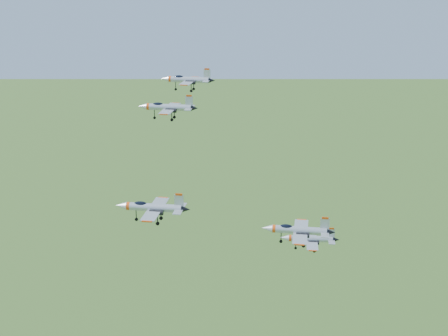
% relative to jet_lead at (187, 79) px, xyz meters
% --- Properties ---
extents(jet_lead, '(11.30, 9.40, 3.02)m').
position_rel_jet_lead_xyz_m(jet_lead, '(0.00, 0.00, 0.00)').
color(jet_lead, '#ADB4BA').
extents(jet_left_high, '(11.80, 9.88, 3.16)m').
position_rel_jet_lead_xyz_m(jet_left_high, '(-0.74, -8.85, -3.82)').
color(jet_left_high, '#ADB4BA').
extents(jet_right_high, '(11.84, 9.91, 3.17)m').
position_rel_jet_lead_xyz_m(jet_right_high, '(7.44, -34.88, -13.40)').
color(jet_right_high, '#ADB4BA').
extents(jet_left_low, '(10.99, 9.28, 2.96)m').
position_rel_jet_lead_xyz_m(jet_left_low, '(27.95, -10.73, -26.42)').
color(jet_left_low, '#ADB4BA').
extents(jet_right_low, '(12.04, 10.08, 3.22)m').
position_rel_jet_lead_xyz_m(jet_right_low, '(28.20, -23.99, -18.99)').
color(jet_right_low, '#ADB4BA').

